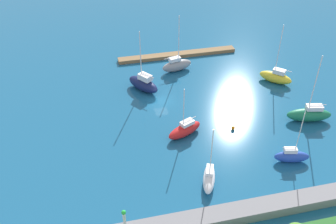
{
  "coord_description": "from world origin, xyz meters",
  "views": [
    {
      "loc": [
        12.05,
        57.61,
        40.23
      ],
      "look_at": [
        0.0,
        5.79,
        1.5
      ],
      "focal_mm": 40.19,
      "sensor_mm": 36.0,
      "label": 1
    }
  ],
  "objects_px": {
    "sailboat_red_near_pier": "(185,130)",
    "sailboat_yellow_inner_mooring": "(276,77)",
    "sailboat_gray_mid_basin": "(177,65)",
    "sailboat_blue_west_end": "(292,156)",
    "pier_dock": "(177,55)",
    "sailboat_navy_outer_mooring": "(143,84)",
    "sailboat_white_lone_south": "(209,178)",
    "sailboat_green_off_beacon": "(309,114)",
    "mooring_buoy_orange": "(233,128)",
    "harbor_beacon": "(124,219)"
  },
  "relations": [
    {
      "from": "sailboat_yellow_inner_mooring",
      "to": "mooring_buoy_orange",
      "type": "distance_m",
      "value": 18.85
    },
    {
      "from": "pier_dock",
      "to": "harbor_beacon",
      "type": "bearing_deg",
      "value": 68.32
    },
    {
      "from": "sailboat_red_near_pier",
      "to": "sailboat_white_lone_south",
      "type": "xyz_separation_m",
      "value": [
        -0.53,
        11.38,
        -0.04
      ]
    },
    {
      "from": "pier_dock",
      "to": "mooring_buoy_orange",
      "type": "height_order",
      "value": "pier_dock"
    },
    {
      "from": "sailboat_red_near_pier",
      "to": "sailboat_navy_outer_mooring",
      "type": "bearing_deg",
      "value": -98.73
    },
    {
      "from": "pier_dock",
      "to": "sailboat_green_off_beacon",
      "type": "relative_size",
      "value": 2.12
    },
    {
      "from": "sailboat_gray_mid_basin",
      "to": "pier_dock",
      "type": "bearing_deg",
      "value": 61.93
    },
    {
      "from": "sailboat_white_lone_south",
      "to": "sailboat_gray_mid_basin",
      "type": "relative_size",
      "value": 0.82
    },
    {
      "from": "harbor_beacon",
      "to": "sailboat_white_lone_south",
      "type": "distance_m",
      "value": 14.72
    },
    {
      "from": "harbor_beacon",
      "to": "sailboat_white_lone_south",
      "type": "xyz_separation_m",
      "value": [
        -12.88,
        -6.6,
        -2.65
      ]
    },
    {
      "from": "sailboat_navy_outer_mooring",
      "to": "sailboat_gray_mid_basin",
      "type": "height_order",
      "value": "sailboat_gray_mid_basin"
    },
    {
      "from": "sailboat_red_near_pier",
      "to": "sailboat_green_off_beacon",
      "type": "height_order",
      "value": "sailboat_green_off_beacon"
    },
    {
      "from": "sailboat_navy_outer_mooring",
      "to": "pier_dock",
      "type": "bearing_deg",
      "value": -75.18
    },
    {
      "from": "sailboat_yellow_inner_mooring",
      "to": "sailboat_green_off_beacon",
      "type": "bearing_deg",
      "value": 134.05
    },
    {
      "from": "sailboat_white_lone_south",
      "to": "sailboat_green_off_beacon",
      "type": "height_order",
      "value": "sailboat_green_off_beacon"
    },
    {
      "from": "pier_dock",
      "to": "sailboat_green_off_beacon",
      "type": "xyz_separation_m",
      "value": [
        -16.5,
        28.61,
        0.94
      ]
    },
    {
      "from": "mooring_buoy_orange",
      "to": "sailboat_white_lone_south",
      "type": "bearing_deg",
      "value": 54.01
    },
    {
      "from": "harbor_beacon",
      "to": "mooring_buoy_orange",
      "type": "distance_m",
      "value": 27.35
    },
    {
      "from": "sailboat_gray_mid_basin",
      "to": "sailboat_blue_west_end",
      "type": "bearing_deg",
      "value": -84.38
    },
    {
      "from": "pier_dock",
      "to": "sailboat_white_lone_south",
      "type": "xyz_separation_m",
      "value": [
        5.22,
        38.92,
        0.65
      ]
    },
    {
      "from": "sailboat_yellow_inner_mooring",
      "to": "mooring_buoy_orange",
      "type": "bearing_deg",
      "value": 86.78
    },
    {
      "from": "sailboat_gray_mid_basin",
      "to": "sailboat_green_off_beacon",
      "type": "bearing_deg",
      "value": -63.26
    },
    {
      "from": "sailboat_white_lone_south",
      "to": "sailboat_gray_mid_basin",
      "type": "distance_m",
      "value": 32.79
    },
    {
      "from": "sailboat_yellow_inner_mooring",
      "to": "mooring_buoy_orange",
      "type": "height_order",
      "value": "sailboat_yellow_inner_mooring"
    },
    {
      "from": "harbor_beacon",
      "to": "sailboat_red_near_pier",
      "type": "bearing_deg",
      "value": -124.49
    },
    {
      "from": "sailboat_red_near_pier",
      "to": "sailboat_blue_west_end",
      "type": "xyz_separation_m",
      "value": [
        -14.23,
        9.91,
        0.0
      ]
    },
    {
      "from": "sailboat_blue_west_end",
      "to": "pier_dock",
      "type": "bearing_deg",
      "value": 115.72
    },
    {
      "from": "sailboat_yellow_inner_mooring",
      "to": "sailboat_navy_outer_mooring",
      "type": "bearing_deg",
      "value": 37.9
    },
    {
      "from": "sailboat_red_near_pier",
      "to": "sailboat_yellow_inner_mooring",
      "type": "xyz_separation_m",
      "value": [
        -22.38,
        -12.13,
        0.17
      ]
    },
    {
      "from": "pier_dock",
      "to": "sailboat_navy_outer_mooring",
      "type": "bearing_deg",
      "value": 50.8
    },
    {
      "from": "sailboat_navy_outer_mooring",
      "to": "sailboat_gray_mid_basin",
      "type": "relative_size",
      "value": 1.0
    },
    {
      "from": "harbor_beacon",
      "to": "pier_dock",
      "type": "bearing_deg",
      "value": -111.68
    },
    {
      "from": "harbor_beacon",
      "to": "sailboat_yellow_inner_mooring",
      "type": "bearing_deg",
      "value": -139.08
    },
    {
      "from": "sailboat_green_off_beacon",
      "to": "sailboat_white_lone_south",
      "type": "bearing_deg",
      "value": 37.66
    },
    {
      "from": "mooring_buoy_orange",
      "to": "pier_dock",
      "type": "bearing_deg",
      "value": -84.54
    },
    {
      "from": "sailboat_yellow_inner_mooring",
      "to": "sailboat_white_lone_south",
      "type": "height_order",
      "value": "sailboat_yellow_inner_mooring"
    },
    {
      "from": "sailboat_navy_outer_mooring",
      "to": "sailboat_gray_mid_basin",
      "type": "bearing_deg",
      "value": -90.16
    },
    {
      "from": "sailboat_white_lone_south",
      "to": "harbor_beacon",
      "type": "bearing_deg",
      "value": -41.42
    },
    {
      "from": "sailboat_blue_west_end",
      "to": "mooring_buoy_orange",
      "type": "relative_size",
      "value": 14.26
    },
    {
      "from": "sailboat_navy_outer_mooring",
      "to": "sailboat_blue_west_end",
      "type": "distance_m",
      "value": 31.24
    },
    {
      "from": "harbor_beacon",
      "to": "sailboat_yellow_inner_mooring",
      "type": "distance_m",
      "value": 46.03
    },
    {
      "from": "mooring_buoy_orange",
      "to": "sailboat_blue_west_end",
      "type": "bearing_deg",
      "value": 121.66
    },
    {
      "from": "sailboat_white_lone_south",
      "to": "mooring_buoy_orange",
      "type": "height_order",
      "value": "sailboat_white_lone_south"
    },
    {
      "from": "harbor_beacon",
      "to": "sailboat_navy_outer_mooring",
      "type": "distance_m",
      "value": 34.29
    },
    {
      "from": "sailboat_blue_west_end",
      "to": "mooring_buoy_orange",
      "type": "bearing_deg",
      "value": 134.62
    },
    {
      "from": "sailboat_white_lone_south",
      "to": "sailboat_green_off_beacon",
      "type": "relative_size",
      "value": 0.8
    },
    {
      "from": "pier_dock",
      "to": "sailboat_blue_west_end",
      "type": "bearing_deg",
      "value": 102.76
    },
    {
      "from": "sailboat_blue_west_end",
      "to": "harbor_beacon",
      "type": "bearing_deg",
      "value": -150.16
    },
    {
      "from": "mooring_buoy_orange",
      "to": "sailboat_red_near_pier",
      "type": "bearing_deg",
      "value": -3.45
    },
    {
      "from": "sailboat_yellow_inner_mooring",
      "to": "sailboat_white_lone_south",
      "type": "relative_size",
      "value": 1.21
    }
  ]
}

